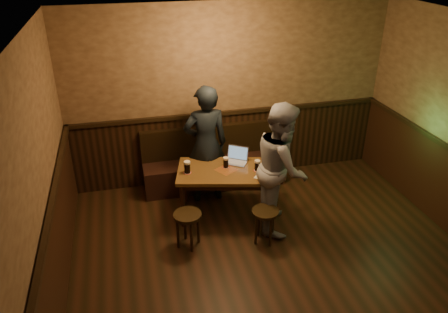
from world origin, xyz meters
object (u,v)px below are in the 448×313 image
Objects in this scene: pint_left at (187,167)px; person_grey at (282,167)px; laptop at (237,158)px; pint_mid at (226,162)px; stool_left at (188,220)px; stool_right at (265,217)px; pint_right at (257,165)px; pub_table at (226,176)px; person_suit at (206,145)px; bench at (213,167)px.

pint_left is 1.27m from person_grey.
laptop reaches higher than pint_left.
pint_left is at bearing -177.43° from pint_mid.
stool_left reaches higher than stool_right.
pint_right is at bearing 23.88° from stool_left.
person_suit reaches higher than pub_table.
stool_right is at bearing -78.17° from bench.
laptop is at bearing 122.78° from pint_right.
bench reaches higher than pub_table.
bench is 13.99× the size of pint_mid.
pint_mid is (0.66, 0.66, 0.41)m from stool_left.
pint_mid is 0.99× the size of pint_right.
person_suit reaches higher than pint_left.
pint_right is 0.38m from person_grey.
pub_table is 0.33m from laptop.
person_grey reaches higher than stool_right.
pint_left is 0.57m from person_suit.
laptop is (-0.13, 0.94, 0.39)m from stool_right.
pub_table reaches higher than stool_left.
person_grey is at bearing -20.74° from pint_left.
bench is 4.65× the size of stool_right.
pint_mid is at bearing 111.73° from stool_right.
laptop is at bearing 97.83° from stool_right.
bench is 1.24× the size of person_grey.
pint_right is (0.08, 0.62, 0.42)m from stool_right.
laptop is at bearing 141.57° from person_suit.
pint_left is 0.10× the size of person_grey.
stool_left is (-0.65, -1.44, 0.08)m from bench.
pub_table is at bearing 76.74° from person_grey.
bench is 5.68× the size of laptop.
bench is at bearing 65.77° from stool_left.
pub_table is 0.46m from pint_right.
laptop is at bearing -72.64° from bench.
pint_right reaches higher than stool_right.
stool_right is at bearing -42.00° from pint_left.
stool_left is at bearing 116.51° from person_grey.
stool_left is 2.74× the size of pint_left.
laptop is 0.22× the size of person_grey.
person_suit reaches higher than stool_right.
stool_right is 1.24m from pint_left.
person_suit reaches higher than pint_right.
stool_left is 3.07× the size of pint_right.
pub_table is 0.19m from pint_mid.
stool_left is 1.27m from person_suit.
pint_right is (1.06, 0.47, 0.41)m from stool_left.
stool_right is at bearing -8.51° from stool_left.
pint_mid is at bearing 2.57° from pint_left.
bench is 0.92m from pint_mid.
person_suit is at bearing 134.67° from pint_right.
pint_mid is at bearing 44.82° from stool_left.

